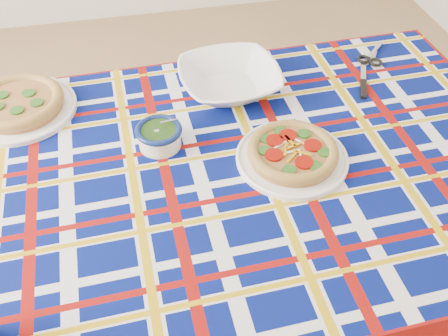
{
  "coord_description": "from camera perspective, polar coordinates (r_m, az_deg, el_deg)",
  "views": [
    {
      "loc": [
        0.06,
        -1.05,
        1.57
      ],
      "look_at": [
        0.24,
        -0.23,
        0.74
      ],
      "focal_mm": 40.0,
      "sensor_mm": 36.0,
      "label": 1
    }
  ],
  "objects": [
    {
      "name": "floor",
      "position": [
        1.89,
        -8.88,
        -12.33
      ],
      "size": [
        4.0,
        4.0,
        0.0
      ],
      "primitive_type": "plane",
      "color": "olive",
      "rests_on": "ground"
    },
    {
      "name": "second_focaccia_plate",
      "position": [
        1.46,
        -22.43,
        6.89
      ],
      "size": [
        0.33,
        0.33,
        0.06
      ],
      "primitive_type": null,
      "rotation": [
        0.0,
        0.0,
        0.06
      ],
      "color": "#9E6838",
      "rests_on": "tablecloth"
    },
    {
      "name": "kitchen_scissors",
      "position": [
        1.68,
        16.94,
        12.79
      ],
      "size": [
        0.18,
        0.19,
        0.01
      ],
      "primitive_type": null,
      "rotation": [
        0.0,
        0.0,
        0.88
      ],
      "color": "silver",
      "rests_on": "tablecloth"
    },
    {
      "name": "table_knife",
      "position": [
        1.58,
        15.64,
        10.71
      ],
      "size": [
        0.11,
        0.21,
        0.01
      ],
      "primitive_type": null,
      "rotation": [
        0.0,
        0.0,
        1.16
      ],
      "color": "silver",
      "rests_on": "tablecloth"
    },
    {
      "name": "tablecloth",
      "position": [
        1.24,
        0.68,
        -1.52
      ],
      "size": [
        1.58,
        1.02,
        0.1
      ],
      "primitive_type": null,
      "rotation": [
        0.0,
        0.0,
        0.02
      ],
      "color": "#05105B",
      "rests_on": "dining_table"
    },
    {
      "name": "serving_bowl",
      "position": [
        1.43,
        0.63,
        10.04
      ],
      "size": [
        0.3,
        0.3,
        0.07
      ],
      "primitive_type": "imported",
      "rotation": [
        0.0,
        0.0,
        0.06
      ],
      "color": "white",
      "rests_on": "tablecloth"
    },
    {
      "name": "main_focaccia_plate",
      "position": [
        1.22,
        7.85,
        1.84
      ],
      "size": [
        0.3,
        0.3,
        0.05
      ],
      "primitive_type": null,
      "rotation": [
        0.0,
        0.0,
        -0.06
      ],
      "color": "#9E6838",
      "rests_on": "tablecloth"
    },
    {
      "name": "pesto_bowl",
      "position": [
        1.25,
        -7.41,
        3.79
      ],
      "size": [
        0.13,
        0.13,
        0.07
      ],
      "primitive_type": null,
      "rotation": [
        0.0,
        0.0,
        -0.12
      ],
      "color": "black",
      "rests_on": "tablecloth"
    },
    {
      "name": "dining_table",
      "position": [
        1.26,
        0.67,
        -2.25
      ],
      "size": [
        1.55,
        0.99,
        0.72
      ],
      "rotation": [
        0.0,
        0.0,
        0.02
      ],
      "color": "brown",
      "rests_on": "floor"
    }
  ]
}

